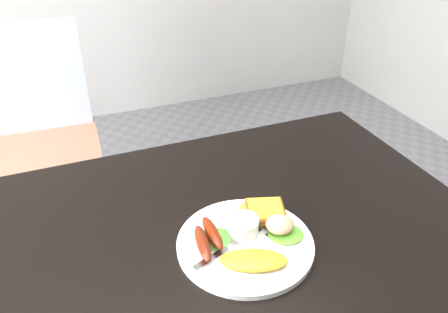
# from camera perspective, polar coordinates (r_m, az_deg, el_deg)

# --- Properties ---
(dining_table) EXTENTS (1.20, 0.80, 0.04)m
(dining_table) POSITION_cam_1_polar(r_m,az_deg,el_deg) (0.98, -1.12, -10.47)
(dining_table) COLOR black
(dining_table) RESTS_ON ground
(dining_chair) EXTENTS (0.43, 0.43, 0.05)m
(dining_chair) POSITION_cam_1_polar(r_m,az_deg,el_deg) (1.95, -21.90, 0.54)
(dining_chair) COLOR #A1694E
(dining_chair) RESTS_ON ground
(person) EXTENTS (0.62, 0.50, 1.50)m
(person) POSITION_cam_1_polar(r_m,az_deg,el_deg) (1.36, -2.61, 3.53)
(person) COLOR #30328E
(person) RESTS_ON ground
(plate) EXTENTS (0.29, 0.29, 0.01)m
(plate) POSITION_cam_1_polar(r_m,az_deg,el_deg) (0.93, 2.78, -11.32)
(plate) COLOR white
(plate) RESTS_ON dining_table
(lettuce_left) EXTENTS (0.09, 0.08, 0.01)m
(lettuce_left) POSITION_cam_1_polar(r_m,az_deg,el_deg) (0.93, -1.21, -10.68)
(lettuce_left) COLOR #469128
(lettuce_left) RESTS_ON plate
(lettuce_right) EXTENTS (0.09, 0.09, 0.01)m
(lettuce_right) POSITION_cam_1_polar(r_m,az_deg,el_deg) (0.95, 8.04, -9.97)
(lettuce_right) COLOR #28831C
(lettuce_right) RESTS_ON plate
(omelette) EXTENTS (0.15, 0.11, 0.02)m
(omelette) POSITION_cam_1_polar(r_m,az_deg,el_deg) (0.88, 3.89, -13.35)
(omelette) COLOR yellow
(omelette) RESTS_ON plate
(sausage_a) EXTENTS (0.04, 0.11, 0.03)m
(sausage_a) POSITION_cam_1_polar(r_m,az_deg,el_deg) (0.89, -2.79, -11.24)
(sausage_a) COLOR maroon
(sausage_a) RESTS_ON lettuce_left
(sausage_b) EXTENTS (0.03, 0.11, 0.03)m
(sausage_b) POSITION_cam_1_polar(r_m,az_deg,el_deg) (0.92, -1.54, -9.92)
(sausage_b) COLOR #6B2C0B
(sausage_b) RESTS_ON lettuce_left
(ramekin) EXTENTS (0.09, 0.09, 0.04)m
(ramekin) POSITION_cam_1_polar(r_m,az_deg,el_deg) (0.94, 2.45, -9.16)
(ramekin) COLOR white
(ramekin) RESTS_ON plate
(toast_a) EXTENTS (0.09, 0.09, 0.01)m
(toast_a) POSITION_cam_1_polar(r_m,az_deg,el_deg) (0.98, 3.17, -7.83)
(toast_a) COLOR brown
(toast_a) RESTS_ON plate
(toast_b) EXTENTS (0.10, 0.10, 0.01)m
(toast_b) POSITION_cam_1_polar(r_m,az_deg,el_deg) (0.98, 5.44, -7.13)
(toast_b) COLOR #895E17
(toast_b) RESTS_ON toast_a
(potato_salad) EXTENTS (0.08, 0.08, 0.03)m
(potato_salad) POSITION_cam_1_polar(r_m,az_deg,el_deg) (0.94, 7.27, -8.81)
(potato_salad) COLOR beige
(potato_salad) RESTS_ON lettuce_right
(fork) EXTENTS (0.17, 0.07, 0.00)m
(fork) POSITION_cam_1_polar(r_m,az_deg,el_deg) (0.91, 0.59, -11.86)
(fork) COLOR #ADAFB7
(fork) RESTS_ON plate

